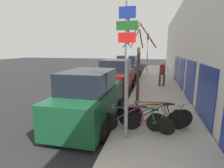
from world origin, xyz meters
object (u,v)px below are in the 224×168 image
(bicycle_0, at_px, (132,120))
(parked_car_1, at_px, (117,77))
(bicycle_3, at_px, (154,116))
(street_tree, at_px, (138,69))
(bicycle_4, at_px, (156,114))
(parked_car_2, at_px, (128,68))
(parked_car_0, at_px, (90,99))
(bicycle_1, at_px, (144,120))
(bicycle_2, at_px, (158,118))
(traffic_light, at_px, (148,48))
(pedestrian_near, at_px, (162,72))
(signpost, at_px, (127,68))

(bicycle_0, bearing_deg, parked_car_1, 4.51)
(bicycle_3, bearing_deg, street_tree, 29.33)
(bicycle_4, height_order, parked_car_2, parked_car_2)
(parked_car_1, bearing_deg, parked_car_0, -88.62)
(bicycle_1, xyz_separation_m, parked_car_2, (-2.27, 11.56, 0.52))
(bicycle_0, relative_size, bicycle_1, 1.11)
(bicycle_2, height_order, traffic_light, traffic_light)
(bicycle_3, xyz_separation_m, pedestrian_near, (0.53, 7.28, 0.66))
(bicycle_0, xyz_separation_m, bicycle_4, (0.79, 0.81, -0.01))
(bicycle_2, distance_m, street_tree, 2.82)
(parked_car_2, relative_size, pedestrian_near, 2.55)
(bicycle_3, bearing_deg, bicycle_2, -139.66)
(signpost, distance_m, parked_car_0, 2.45)
(bicycle_0, bearing_deg, pedestrian_near, -21.17)
(bicycle_3, bearing_deg, bicycle_4, -9.77)
(pedestrian_near, bearing_deg, bicycle_1, -111.09)
(bicycle_2, bearing_deg, bicycle_0, 97.71)
(bicycle_2, bearing_deg, signpost, 115.21)
(signpost, height_order, parked_car_1, signpost)
(pedestrian_near, bearing_deg, street_tree, -118.89)
(pedestrian_near, xyz_separation_m, traffic_light, (-1.39, 6.73, 1.85))
(parked_car_0, bearing_deg, traffic_light, 83.01)
(bicycle_4, distance_m, traffic_light, 14.07)
(bicycle_4, xyz_separation_m, parked_car_0, (-2.54, -0.12, 0.43))
(parked_car_1, bearing_deg, bicycle_0, -72.79)
(signpost, height_order, parked_car_0, signpost)
(bicycle_1, xyz_separation_m, bicycle_3, (0.32, 0.40, 0.02))
(bicycle_3, relative_size, bicycle_4, 0.97)
(bicycle_0, bearing_deg, parked_car_0, 56.12)
(parked_car_0, bearing_deg, pedestrian_near, 66.95)
(bicycle_0, relative_size, bicycle_2, 0.93)
(parked_car_0, distance_m, parked_car_2, 11.07)
(bicycle_3, relative_size, parked_car_0, 0.49)
(bicycle_0, distance_m, bicycle_1, 0.45)
(bicycle_1, height_order, bicycle_2, bicycle_2)
(bicycle_0, bearing_deg, bicycle_2, -76.42)
(signpost, bearing_deg, parked_car_0, 143.36)
(bicycle_1, xyz_separation_m, bicycle_2, (0.45, 0.20, 0.04))
(bicycle_0, distance_m, parked_car_0, 1.94)
(bicycle_4, bearing_deg, parked_car_1, 28.14)
(bicycle_1, bearing_deg, bicycle_2, -49.27)
(bicycle_4, relative_size, parked_car_1, 0.49)
(bicycle_0, relative_size, traffic_light, 0.49)
(bicycle_3, xyz_separation_m, parked_car_1, (-2.56, 5.51, 0.46))
(signpost, bearing_deg, parked_car_1, 104.44)
(signpost, xyz_separation_m, street_tree, (0.06, 3.18, -0.38))
(bicycle_1, bearing_deg, parked_car_0, 94.15)
(signpost, bearing_deg, bicycle_4, 55.36)
(bicycle_4, xyz_separation_m, parked_car_1, (-2.62, 5.31, 0.47))
(bicycle_3, height_order, bicycle_4, bicycle_3)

